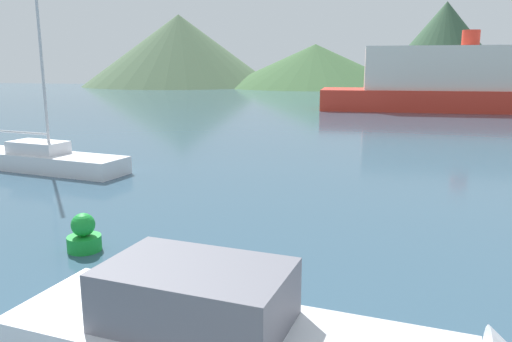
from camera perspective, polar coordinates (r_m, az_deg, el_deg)
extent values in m
cube|color=slate|center=(7.85, -6.84, -13.84)|extent=(3.07, 2.24, 0.92)
cube|color=silver|center=(25.01, -23.50, 1.03)|extent=(9.05, 3.80, 0.78)
cube|color=silver|center=(24.90, -23.63, 2.52)|extent=(2.88, 1.90, 0.54)
cylinder|color=#BCBCC1|center=(24.16, -23.34, 11.99)|extent=(0.12, 0.12, 8.67)
cylinder|color=#BCBCC1|center=(25.79, -25.78, 4.04)|extent=(3.91, 0.95, 0.10)
cube|color=red|center=(57.38, 22.82, 7.45)|extent=(30.11, 7.49, 2.20)
cube|color=silver|center=(57.27, 23.09, 10.76)|extent=(21.09, 6.30, 4.45)
cylinder|color=red|center=(57.33, 23.35, 13.78)|extent=(1.77, 1.77, 1.60)
cylinder|color=green|center=(13.78, -19.02, -7.81)|extent=(0.87, 0.87, 0.39)
sphere|color=green|center=(13.63, -19.16, -5.82)|extent=(0.61, 0.61, 0.61)
cone|color=#4C6647|center=(122.09, -8.75, 13.46)|extent=(45.09, 45.09, 16.35)
cone|color=#3D6038|center=(114.49, 6.77, 11.87)|extent=(41.73, 41.73, 9.35)
cone|color=#38563D|center=(110.87, 20.71, 13.25)|extent=(28.22, 28.22, 17.24)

